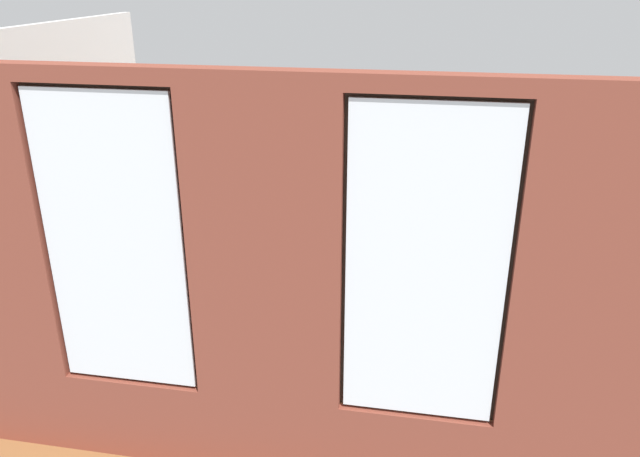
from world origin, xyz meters
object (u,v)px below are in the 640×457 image
Objects in this scene: cup_ceramic at (355,257)px; potted_plant_between_couches at (411,357)px; potted_plant_corner_near_left at (561,207)px; papasan_chair at (355,210)px; couch_left at (588,332)px; coffee_table at (321,266)px; remote_black at (321,261)px; potted_plant_by_left_couch at (528,259)px; media_console at (84,266)px; tv_flatscreen at (76,214)px; couch_by_window at (250,378)px; remote_silver at (284,262)px; remote_gray at (308,257)px.

potted_plant_between_couches reaches higher than cup_ceramic.
papasan_chair is at bearing 2.33° from potted_plant_corner_near_left.
couch_left reaches higher than coffee_table.
remote_black is 0.28× the size of potted_plant_by_left_couch.
coffee_table is at bearing -174.59° from media_console.
tv_flatscreen is (2.88, 0.27, 0.49)m from remote_black.
potted_plant_corner_near_left is (-2.94, -1.86, 0.26)m from coffee_table.
couch_left is 1.65× the size of tv_flatscreen.
couch_by_window is 2.10m from remote_silver.
coffee_table is 1.09× the size of potted_plant_corner_near_left.
couch_by_window is 3.34m from tv_flatscreen.
media_console is at bearing 90.00° from tv_flatscreen.
cup_ceramic is at bearing 12.38° from potted_plant_by_left_couch.
couch_by_window is 2.20m from coffee_table.
tv_flatscreen reaches higher than media_console.
coffee_table is 3.49m from potted_plant_corner_near_left.
couch_by_window is 1.43× the size of potted_plant_corner_near_left.
remote_silver is at bearing 72.42° from papasan_chair.
couch_left is 3.13m from remote_gray.
tv_flatscreen reaches higher than papasan_chair.
remote_silver is at bearing -105.55° from couch_left.
coffee_table is at bearing 18.19° from cup_ceramic.
couch_by_window is 3.01× the size of potted_plant_by_left_couch.
remote_gray is at bearing -110.11° from couch_left.
potted_plant_between_couches is at bearing 82.29° from remote_silver.
media_console reaches higher than coffee_table.
cup_ceramic reaches higher than remote_black.
potted_plant_corner_near_left is (-5.83, -2.13, 0.38)m from media_console.
coffee_table is 1.75m from papasan_chair.
remote_black is 2.43m from potted_plant_between_couches.
couch_by_window is 2.21m from remote_black.
remote_silver is 0.15× the size of papasan_chair.
remote_black is (0.38, 0.13, -0.03)m from cup_ceramic.
media_console is at bearing 33.47° from papasan_chair.
remote_black is at bearing -174.65° from tv_flatscreen.
coffee_table is at bearing 84.44° from papasan_chair.
coffee_table is at bearing -163.33° from remote_black.
papasan_chair is at bearing -146.56° from tv_flatscreen.
couch_by_window is at bearing 46.51° from potted_plant_by_left_couch.
papasan_chair reaches higher than remote_silver.
remote_black is 0.15× the size of media_console.
couch_left is 11.95× the size of remote_gray.
media_console is 0.91× the size of potted_plant_corner_near_left.
remote_silver is at bearing -162.11° from remote_gray.
remote_gray is (-0.05, -2.28, 0.11)m from couch_by_window.
remote_black is (-0.42, -0.11, 0.00)m from remote_silver.
cup_ceramic is 3.29m from media_console.
tv_flatscreen reaches higher than coffee_table.
cup_ceramic is at bearing 151.23° from remote_silver.
tv_flatscreen is (2.66, -1.92, 0.60)m from couch_by_window.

